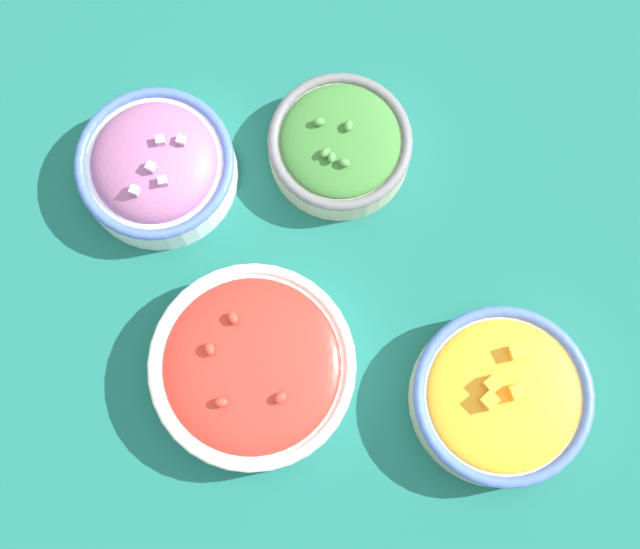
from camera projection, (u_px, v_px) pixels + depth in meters
ground_plane at (320, 280)px, 0.99m from camera, size 3.00×3.00×0.00m
bowl_cherry_tomatoes at (253, 367)px, 0.93m from camera, size 0.22×0.22×0.07m
bowl_squash at (501, 396)px, 0.93m from camera, size 0.19×0.19×0.07m
bowl_broccoli at (340, 145)px, 0.99m from camera, size 0.16×0.16×0.06m
bowl_red_onion at (156, 166)px, 0.98m from camera, size 0.17×0.17×0.08m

